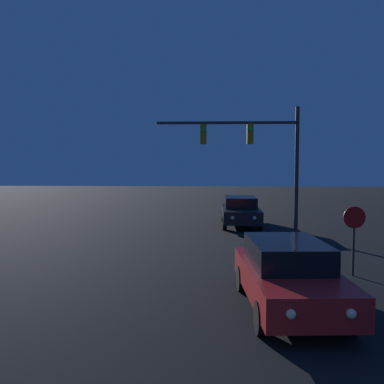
% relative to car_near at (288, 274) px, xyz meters
% --- Properties ---
extents(car_near, '(2.19, 4.81, 1.55)m').
position_rel_car_near_xyz_m(car_near, '(0.00, 0.00, 0.00)').
color(car_near, '#B21E1E').
rests_on(car_near, ground_plane).
extents(car_far, '(2.00, 4.74, 1.55)m').
position_rel_car_near_xyz_m(car_far, '(-0.16, 13.11, 0.00)').
color(car_far, black).
rests_on(car_far, ground_plane).
extents(traffic_signal_mast, '(6.41, 0.30, 5.88)m').
position_rel_car_near_xyz_m(traffic_signal_mast, '(0.37, 9.72, 3.19)').
color(traffic_signal_mast, '#2D2D2D').
rests_on(traffic_signal_mast, ground_plane).
extents(stop_sign, '(0.65, 0.07, 2.08)m').
position_rel_car_near_xyz_m(stop_sign, '(2.46, 2.97, 0.62)').
color(stop_sign, '#2D2D2D').
rests_on(stop_sign, ground_plane).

